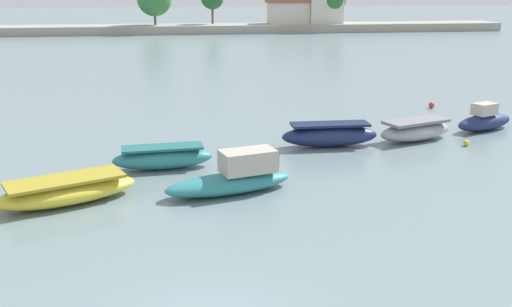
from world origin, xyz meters
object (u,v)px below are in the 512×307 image
(moored_boat_6, at_px, (484,120))
(mooring_buoy_0, at_px, (432,105))
(moored_boat_1, at_px, (66,191))
(moored_boat_4, at_px, (330,135))
(moored_boat_5, at_px, (415,130))
(moored_boat_2, at_px, (163,158))
(moored_boat_3, at_px, (234,177))
(mooring_buoy_1, at_px, (466,143))

(moored_boat_6, relative_size, mooring_buoy_0, 10.79)
(moored_boat_1, xyz_separation_m, mooring_buoy_0, (20.88, 14.50, -0.27))
(moored_boat_4, xyz_separation_m, mooring_buoy_0, (9.13, 8.23, -0.38))
(moored_boat_4, distance_m, moored_boat_5, 4.76)
(moored_boat_1, bearing_deg, moored_boat_5, -0.82)
(moored_boat_2, distance_m, moored_boat_4, 8.60)
(moored_boat_1, xyz_separation_m, moored_boat_3, (6.30, 0.30, 0.13))
(mooring_buoy_1, bearing_deg, moored_boat_1, -163.95)
(moored_boat_2, relative_size, moored_boat_6, 1.07)
(moored_boat_2, height_order, moored_boat_6, moored_boat_6)
(moored_boat_1, distance_m, moored_boat_4, 13.32)
(moored_boat_6, relative_size, mooring_buoy_1, 13.62)
(moored_boat_4, distance_m, moored_boat_6, 9.60)
(moored_boat_3, relative_size, moored_boat_5, 1.15)
(moored_boat_5, xyz_separation_m, moored_boat_6, (4.66, 1.50, 0.04))
(moored_boat_4, relative_size, mooring_buoy_0, 12.56)
(moored_boat_4, height_order, mooring_buoy_1, moored_boat_4)
(moored_boat_2, height_order, moored_boat_3, moored_boat_3)
(moored_boat_3, bearing_deg, moored_boat_5, 17.61)
(moored_boat_4, bearing_deg, moored_boat_1, -150.75)
(moored_boat_3, xyz_separation_m, mooring_buoy_1, (12.29, 5.05, -0.44))
(moored_boat_1, height_order, mooring_buoy_1, moored_boat_1)
(moored_boat_1, height_order, mooring_buoy_0, moored_boat_1)
(moored_boat_3, distance_m, mooring_buoy_0, 20.36)
(moored_boat_6, height_order, mooring_buoy_0, moored_boat_6)
(moored_boat_3, bearing_deg, moored_boat_1, 167.75)
(moored_boat_4, relative_size, moored_boat_6, 1.16)
(moored_boat_1, bearing_deg, moored_boat_3, -20.54)
(moored_boat_6, bearing_deg, moored_boat_4, 169.77)
(moored_boat_3, relative_size, moored_boat_6, 1.28)
(moored_boat_6, bearing_deg, moored_boat_5, 175.44)
(moored_boat_1, distance_m, mooring_buoy_1, 19.34)
(mooring_buoy_0, bearing_deg, moored_boat_2, -148.28)
(moored_boat_1, bearing_deg, moored_boat_4, 4.86)
(moored_boat_1, xyz_separation_m, mooring_buoy_1, (18.58, 5.34, -0.31))
(moored_boat_3, relative_size, mooring_buoy_1, 17.50)
(moored_boat_6, bearing_deg, mooring_buoy_1, -153.32)
(moored_boat_4, bearing_deg, mooring_buoy_1, -6.55)
(moored_boat_6, xyz_separation_m, mooring_buoy_1, (-2.56, -2.95, -0.40))
(moored_boat_4, relative_size, moored_boat_5, 1.04)
(moored_boat_2, relative_size, moored_boat_4, 0.92)
(moored_boat_1, height_order, moored_boat_6, moored_boat_6)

